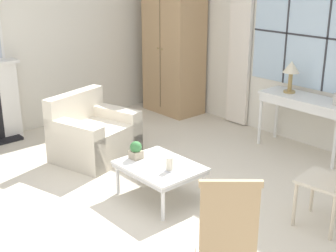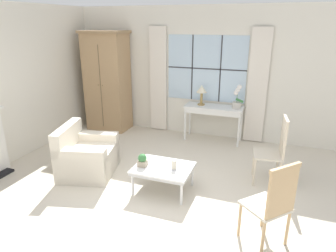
# 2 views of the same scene
# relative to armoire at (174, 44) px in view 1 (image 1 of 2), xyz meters

# --- Properties ---
(ground_plane) EXTENTS (14.00, 14.00, 0.00)m
(ground_plane) POSITION_rel_armoire_xyz_m (2.26, -2.65, -1.15)
(ground_plane) COLOR beige
(wall_back_windowed) EXTENTS (7.20, 0.14, 2.80)m
(wall_back_windowed) POSITION_rel_armoire_xyz_m (2.26, 0.37, 0.24)
(wall_back_windowed) COLOR silver
(wall_back_windowed) RESTS_ON ground_plane
(wall_left) EXTENTS (0.06, 7.20, 2.80)m
(wall_left) POSITION_rel_armoire_xyz_m (-0.77, -2.05, 0.25)
(wall_left) COLOR silver
(wall_left) RESTS_ON ground_plane
(armoire) EXTENTS (1.02, 0.66, 2.28)m
(armoire) POSITION_rel_armoire_xyz_m (0.00, 0.00, 0.00)
(armoire) COLOR tan
(armoire) RESTS_ON ground_plane
(console_table) EXTENTS (1.23, 0.46, 0.77)m
(console_table) POSITION_rel_armoire_xyz_m (2.52, 0.06, -0.47)
(console_table) COLOR white
(console_table) RESTS_ON ground_plane
(table_lamp) EXTENTS (0.22, 0.22, 0.43)m
(table_lamp) POSITION_rel_armoire_xyz_m (2.24, 0.08, -0.06)
(table_lamp) COLOR #9E7F47
(table_lamp) RESTS_ON console_table
(armchair_upholstered) EXTENTS (1.05, 1.12, 0.84)m
(armchair_upholstered) POSITION_rel_armoire_xyz_m (0.83, -2.16, -0.86)
(armchair_upholstered) COLOR beige
(armchair_upholstered) RESTS_ON ground_plane
(accent_chair_wooden) EXTENTS (0.62, 0.62, 1.07)m
(accent_chair_wooden) POSITION_rel_armoire_xyz_m (3.83, -2.96, -0.55)
(accent_chair_wooden) COLOR beige
(accent_chair_wooden) RESTS_ON ground_plane
(coffee_table) EXTENTS (0.86, 0.67, 0.39)m
(coffee_table) POSITION_rel_armoire_xyz_m (2.25, -2.24, -0.80)
(coffee_table) COLOR silver
(coffee_table) RESTS_ON ground_plane
(potted_plant_small) EXTENTS (0.13, 0.13, 0.20)m
(potted_plant_small) POSITION_rel_armoire_xyz_m (1.95, -2.32, -0.65)
(potted_plant_small) COLOR tan
(potted_plant_small) RESTS_ON coffee_table
(pillar_candle) EXTENTS (0.10, 0.10, 0.16)m
(pillar_candle) POSITION_rel_armoire_xyz_m (2.43, -2.26, -0.68)
(pillar_candle) COLOR silver
(pillar_candle) RESTS_ON coffee_table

